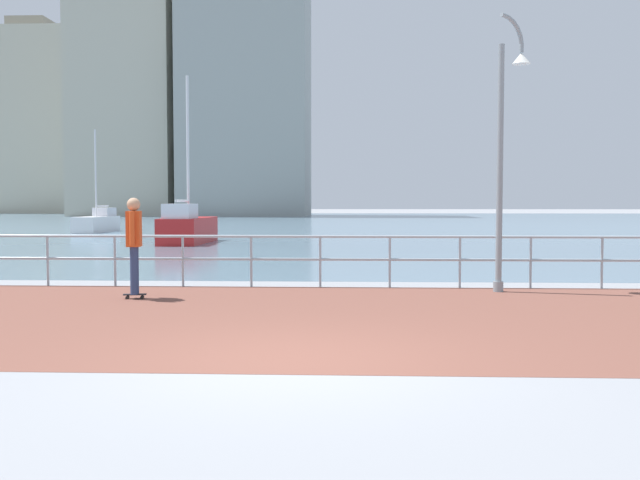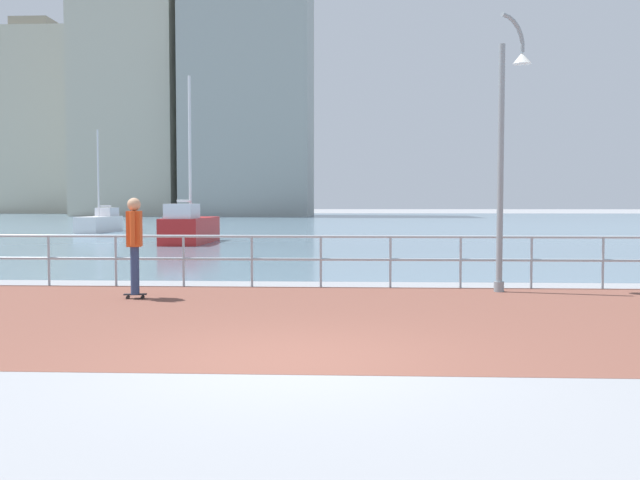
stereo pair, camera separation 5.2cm
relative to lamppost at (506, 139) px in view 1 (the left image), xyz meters
The scene contains 11 objects.
ground 34.11m from the lamppost, 96.05° to the left, with size 220.00×220.00×0.00m, color gray.
brick_paving 5.61m from the lamppost, 138.36° to the right, with size 28.00×7.38×0.01m, color brown.
harbor_water 45.74m from the lamppost, 94.50° to the left, with size 180.00×88.00×0.00m, color slate.
waterfront_railing 4.23m from the lamppost, behind, with size 25.25×0.06×1.05m.
lamppost is the anchor object (origin of this frame).
skateboarder 7.18m from the lamppost, 168.44° to the right, with size 0.41×0.56×1.80m.
sailboat_gray 31.40m from the lamppost, 123.51° to the left, with size 1.41×4.13×5.74m.
sailboat_teal 18.42m from the lamppost, 122.09° to the left, with size 1.53×4.91×6.89m.
tower_slate 80.37m from the lamppost, 111.87° to the left, with size 11.91×14.50×33.63m.
tower_concrete 74.33m from the lamppost, 102.10° to the left, with size 14.33×13.08×40.31m.
tower_beige 103.66m from the lamppost, 118.79° to the left, with size 13.97×11.31×28.16m.
Camera 1 is at (0.63, -7.77, 1.74)m, focal length 40.48 mm.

